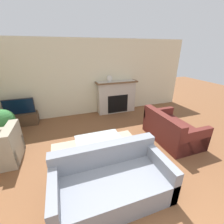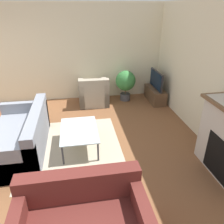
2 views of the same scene
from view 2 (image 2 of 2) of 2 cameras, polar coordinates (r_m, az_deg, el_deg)
The scene contains 9 objects.
wall_back at distance 4.66m, azimuth 24.66°, elevation 8.25°, with size 8.44×0.06×2.70m.
wall_left at distance 6.55m, azimuth -7.79°, elevation 14.94°, with size 0.06×7.65×2.70m.
area_rug at distance 4.55m, azimuth -10.17°, elevation -9.12°, with size 2.26×1.91×0.00m.
tv_stand at distance 6.65m, azimuth 11.16°, elevation 4.49°, with size 0.97×0.37×0.40m.
tv at distance 6.49m, azimuth 11.49°, elevation 8.22°, with size 0.90×0.06×0.51m.
couch_sectional at distance 4.61m, azimuth -22.70°, elevation -6.26°, with size 1.92×0.98×0.82m.
armchair_by_window at distance 6.30m, azimuth -4.83°, elevation 4.67°, with size 0.82×0.84×0.82m.
coffee_table at distance 4.34m, azimuth -8.59°, elevation -4.96°, with size 1.06×0.71×0.41m.
potted_plant at distance 6.49m, azimuth 3.55°, elevation 7.82°, with size 0.59×0.59×0.90m.
Camera 2 is at (3.68, 2.10, 2.60)m, focal length 35.00 mm.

